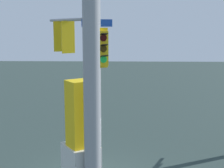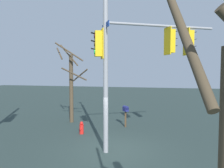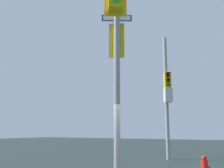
% 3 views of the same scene
% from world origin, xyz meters
% --- Properties ---
extents(main_signal_pole_assembly, '(3.06, 6.28, 9.33)m').
position_xyz_m(main_signal_pole_assembly, '(-0.35, 0.69, 5.18)').
color(main_signal_pole_assembly, gray).
rests_on(main_signal_pole_assembly, ground).
extents(secondary_pole_assembly, '(0.62, 0.74, 7.03)m').
position_xyz_m(secondary_pole_assembly, '(0.66, -7.01, 3.68)').
color(secondary_pole_assembly, gray).
rests_on(secondary_pole_assembly, ground).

